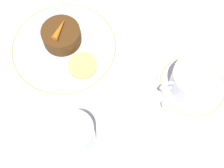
% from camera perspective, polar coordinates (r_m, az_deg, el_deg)
% --- Properties ---
extents(ground_plane, '(3.00, 3.00, 0.00)m').
position_cam_1_polar(ground_plane, '(0.68, -5.45, 3.41)').
color(ground_plane, white).
extents(dinner_plate, '(0.25, 0.25, 0.01)m').
position_cam_1_polar(dinner_plate, '(0.70, -8.69, 6.55)').
color(dinner_plate, white).
rests_on(dinner_plate, ground_plane).
extents(saucer, '(0.15, 0.15, 0.01)m').
position_cam_1_polar(saucer, '(0.67, 14.41, -0.35)').
color(saucer, white).
rests_on(saucer, ground_plane).
extents(coffee_cup, '(0.12, 0.09, 0.05)m').
position_cam_1_polar(coffee_cup, '(0.64, 14.73, 0.75)').
color(coffee_cup, white).
rests_on(coffee_cup, saucer).
extents(spoon, '(0.07, 0.10, 0.00)m').
position_cam_1_polar(spoon, '(0.65, 10.48, -0.74)').
color(spoon, silver).
rests_on(spoon, saucer).
extents(wine_glass, '(0.07, 0.07, 0.12)m').
position_cam_1_polar(wine_glass, '(0.55, -6.61, -9.25)').
color(wine_glass, silver).
rests_on(wine_glass, ground_plane).
extents(dessert_cake, '(0.08, 0.08, 0.04)m').
position_cam_1_polar(dessert_cake, '(0.69, -9.22, 8.71)').
color(dessert_cake, '#563314').
rests_on(dessert_cake, dinner_plate).
extents(carrot_garnish, '(0.04, 0.05, 0.01)m').
position_cam_1_polar(carrot_garnish, '(0.66, -9.56, 9.92)').
color(carrot_garnish, orange).
rests_on(carrot_garnish, dessert_cake).
extents(pineapple_slice, '(0.06, 0.06, 0.01)m').
position_cam_1_polar(pineapple_slice, '(0.66, -5.73, 3.28)').
color(pineapple_slice, '#EFE075').
rests_on(pineapple_slice, dinner_plate).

